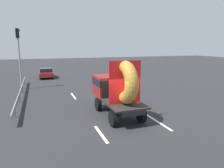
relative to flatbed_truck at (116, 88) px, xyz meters
name	(u,v)px	position (x,y,z in m)	size (l,w,h in m)	color
ground_plane	(125,120)	(0.10, -1.22, -1.71)	(120.00, 120.00, 0.00)	#28282B
flatbed_truck	(116,88)	(0.00, 0.00, 0.00)	(2.02, 4.70, 3.51)	black
distant_sedan	(46,72)	(-3.55, 17.07, -1.00)	(1.74, 4.06, 1.32)	black
traffic_light	(19,50)	(-6.14, 10.20, 2.13)	(0.42, 0.36, 5.90)	gray
guardrail	(21,91)	(-6.01, 6.78, -1.18)	(0.10, 14.17, 0.71)	gray
lane_dash_left_near	(101,134)	(-1.78, -2.55, -1.70)	(2.09, 0.16, 0.01)	beige
lane_dash_left_far	(73,96)	(-1.78, 5.62, -1.70)	(2.25, 0.16, 0.01)	beige
lane_dash_right_near	(158,122)	(1.78, -2.10, -1.70)	(2.73, 0.16, 0.01)	beige
lane_dash_right_far	(111,92)	(1.78, 5.89, -1.70)	(2.18, 0.16, 0.01)	beige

